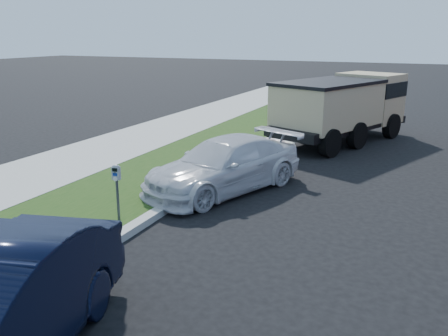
% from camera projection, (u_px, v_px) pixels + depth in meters
% --- Properties ---
extents(ground, '(120.00, 120.00, 0.00)m').
position_uv_depth(ground, '(270.00, 241.00, 8.90)').
color(ground, black).
rests_on(ground, ground).
extents(streetside, '(6.12, 50.00, 0.15)m').
position_uv_depth(streetside, '(99.00, 175.00, 12.83)').
color(streetside, '#999990').
rests_on(streetside, ground).
extents(parking_meter, '(0.18, 0.14, 1.17)m').
position_uv_depth(parking_meter, '(117.00, 180.00, 9.33)').
color(parking_meter, '#3F4247').
rests_on(parking_meter, ground).
extents(white_wagon, '(3.31, 4.77, 1.28)m').
position_uv_depth(white_wagon, '(226.00, 164.00, 11.68)').
color(white_wagon, silver).
rests_on(white_wagon, ground).
extents(dump_truck, '(4.12, 6.26, 2.31)m').
position_uv_depth(dump_truck, '(344.00, 105.00, 16.90)').
color(dump_truck, black).
rests_on(dump_truck, ground).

